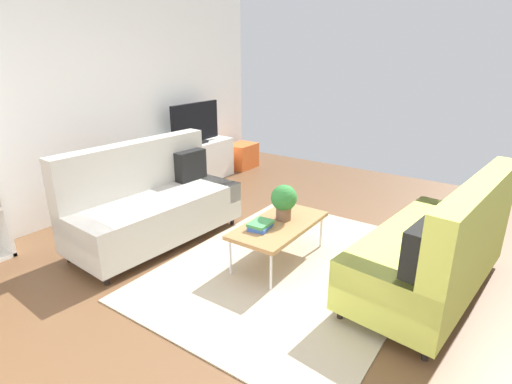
{
  "coord_description": "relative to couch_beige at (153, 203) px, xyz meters",
  "views": [
    {
      "loc": [
        -3.0,
        -1.92,
        2.06
      ],
      "look_at": [
        0.24,
        0.34,
        0.65
      ],
      "focal_mm": 28.16,
      "sensor_mm": 36.0,
      "label": 1
    }
  ],
  "objects": [
    {
      "name": "ground_plane",
      "position": [
        0.24,
        -1.41,
        -0.44
      ],
      "size": [
        7.68,
        7.68,
        0.0
      ],
      "primitive_type": "plane",
      "color": "brown"
    },
    {
      "name": "wall_far",
      "position": [
        0.24,
        1.39,
        1.01
      ],
      "size": [
        6.4,
        0.12,
        2.9
      ],
      "primitive_type": "cube",
      "color": "white",
      "rests_on": "ground_plane"
    },
    {
      "name": "area_rug",
      "position": [
        0.33,
        -1.62,
        -0.44
      ],
      "size": [
        2.9,
        2.2,
        0.01
      ],
      "primitive_type": "cube",
      "color": "tan",
      "rests_on": "ground_plane"
    },
    {
      "name": "couch_beige",
      "position": [
        0.0,
        0.0,
        0.0
      ],
      "size": [
        1.95,
        0.96,
        1.1
      ],
      "rotation": [
        0.0,
        0.0,
        3.08
      ],
      "color": "#B2ADA3",
      "rests_on": "ground_plane"
    },
    {
      "name": "couch_green",
      "position": [
        0.66,
        -2.84,
        0.01
      ],
      "size": [
        1.98,
        1.05,
        1.1
      ],
      "rotation": [
        0.0,
        0.0,
        -0.11
      ],
      "color": "#C1CC51",
      "rests_on": "ground_plane"
    },
    {
      "name": "coffee_table",
      "position": [
        0.38,
        -1.42,
        -0.05
      ],
      "size": [
        1.1,
        0.56,
        0.42
      ],
      "color": "#9E7042",
      "rests_on": "ground_plane"
    },
    {
      "name": "tv_console",
      "position": [
        1.84,
        1.05,
        -0.12
      ],
      "size": [
        1.4,
        0.44,
        0.64
      ],
      "primitive_type": "cube",
      "color": "silver",
      "rests_on": "ground_plane"
    },
    {
      "name": "tv",
      "position": [
        1.84,
        1.03,
        0.51
      ],
      "size": [
        1.0,
        0.2,
        0.64
      ],
      "color": "black",
      "rests_on": "tv_console"
    },
    {
      "name": "storage_trunk",
      "position": [
        2.94,
        0.95,
        -0.22
      ],
      "size": [
        0.52,
        0.4,
        0.44
      ],
      "primitive_type": "cube",
      "color": "orange",
      "rests_on": "ground_plane"
    },
    {
      "name": "potted_plant",
      "position": [
        0.49,
        -1.4,
        0.19
      ],
      "size": [
        0.26,
        0.26,
        0.37
      ],
      "color": "brown",
      "rests_on": "coffee_table"
    },
    {
      "name": "table_book_0",
      "position": [
        0.18,
        -1.34,
        -0.0
      ],
      "size": [
        0.27,
        0.22,
        0.04
      ],
      "primitive_type": "cube",
      "rotation": [
        0.0,
        0.0,
        0.2
      ],
      "color": "#3359B2",
      "rests_on": "coffee_table"
    },
    {
      "name": "table_book_1",
      "position": [
        0.18,
        -1.34,
        0.03
      ],
      "size": [
        0.25,
        0.19,
        0.03
      ],
      "primitive_type": "cube",
      "rotation": [
        0.0,
        0.0,
        0.04
      ],
      "color": "#3F8C4C",
      "rests_on": "table_book_0"
    },
    {
      "name": "vase_0",
      "position": [
        1.26,
        1.1,
        0.26
      ],
      "size": [
        0.11,
        0.11,
        0.12
      ],
      "primitive_type": "cylinder",
      "color": "#4C72B2",
      "rests_on": "tv_console"
    },
    {
      "name": "vase_1",
      "position": [
        1.43,
        1.1,
        0.27
      ],
      "size": [
        0.1,
        0.1,
        0.13
      ],
      "primitive_type": "cylinder",
      "color": "#33B29E",
      "rests_on": "tv_console"
    },
    {
      "name": "bottle_0",
      "position": [
        1.59,
        1.01,
        0.28
      ],
      "size": [
        0.05,
        0.05,
        0.17
      ],
      "primitive_type": "cylinder",
      "color": "#3359B2",
      "rests_on": "tv_console"
    },
    {
      "name": "bottle_1",
      "position": [
        1.69,
        1.01,
        0.28
      ],
      "size": [
        0.05,
        0.05,
        0.15
      ],
      "primitive_type": "cylinder",
      "color": "#3F8C4C",
      "rests_on": "tv_console"
    }
  ]
}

